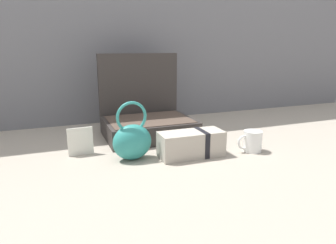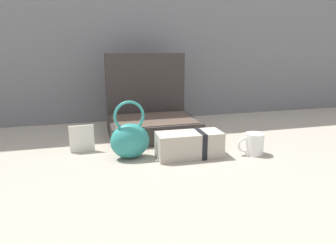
# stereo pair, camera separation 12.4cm
# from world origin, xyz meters

# --- Properties ---
(ground_plane) EXTENTS (6.00, 6.00, 0.00)m
(ground_plane) POSITION_xyz_m (0.00, 0.00, 0.00)
(ground_plane) COLOR #9E9384
(open_suitcase) EXTENTS (0.41, 0.33, 0.39)m
(open_suitcase) POSITION_xyz_m (-0.04, 0.22, 0.08)
(open_suitcase) COLOR #332D2B
(open_suitcase) RESTS_ON ground_plane
(teal_pouch_handbag) EXTENTS (0.16, 0.10, 0.23)m
(teal_pouch_handbag) POSITION_xyz_m (-0.19, -0.08, 0.08)
(teal_pouch_handbag) COLOR teal
(teal_pouch_handbag) RESTS_ON ground_plane
(cream_toiletry_bag) EXTENTS (0.26, 0.11, 0.10)m
(cream_toiletry_bag) POSITION_xyz_m (0.04, -0.12, 0.05)
(cream_toiletry_bag) COLOR #B2A899
(cream_toiletry_bag) RESTS_ON ground_plane
(coffee_mug) EXTENTS (0.11, 0.07, 0.09)m
(coffee_mug) POSITION_xyz_m (0.30, -0.16, 0.04)
(coffee_mug) COLOR white
(coffee_mug) RESTS_ON ground_plane
(info_card_left) EXTENTS (0.10, 0.01, 0.11)m
(info_card_left) POSITION_xyz_m (-0.37, 0.05, 0.06)
(info_card_left) COLOR silver
(info_card_left) RESTS_ON ground_plane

